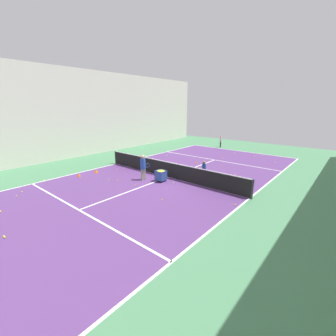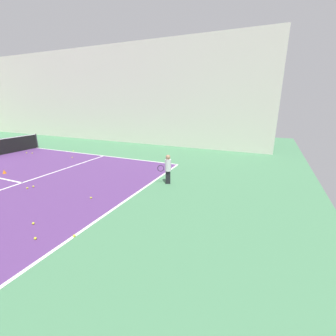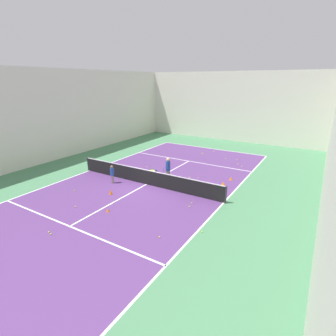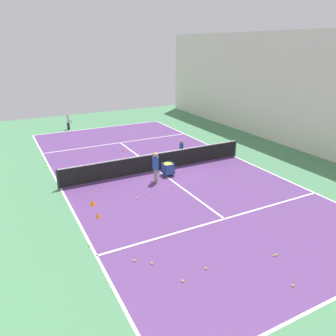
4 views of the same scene
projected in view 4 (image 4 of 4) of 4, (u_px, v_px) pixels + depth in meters
The scene contains 47 objects.
ground_plane at pixel (158, 170), 18.99m from camera, with size 36.66×36.66×0.00m, color #477F56.
court_playing_area at pixel (158, 170), 18.99m from camera, with size 10.99×23.11×0.00m.
line_baseline_near at pixel (100, 128), 28.54m from camera, with size 10.99×0.10×0.00m, color white.
line_baseline_far at pixel (334, 299), 9.43m from camera, with size 10.99×0.10×0.00m, color white.
line_sideline_left at pixel (233, 156), 21.37m from camera, with size 0.10×23.11×0.00m, color white.
line_sideline_right at pixel (61, 189), 16.60m from camera, with size 0.10×23.11×0.00m, color white.
line_service_near at pixel (120, 143), 24.24m from camera, with size 10.99×0.10×0.00m, color white.
line_service_far at pixel (224, 219), 13.73m from camera, with size 10.99×0.10×0.00m, color white.
line_centre_service at pixel (158, 170), 18.99m from camera, with size 0.10×12.71×0.00m, color white.
hall_enclosure_left at pixel (295, 91), 22.10m from camera, with size 0.15×32.96×7.73m.
tennis_net at pixel (158, 161), 18.79m from camera, with size 11.29×0.10×1.06m.
player_near_baseline at pixel (68, 121), 27.75m from camera, with size 0.39×0.57×1.28m.
coach_at_net at pixel (156, 165), 17.09m from camera, with size 0.42×0.69×1.65m.
child_midcourt at pixel (181, 149), 20.48m from camera, with size 0.35×0.35×1.27m.
ball_cart at pixel (168, 167), 18.13m from camera, with size 0.57×0.56×0.72m.
training_cone_0 at pixel (123, 150), 22.25m from camera, with size 0.16×0.16×0.20m, color orange.
training_cone_1 at pixel (154, 153), 21.39m from camera, with size 0.20×0.20×0.34m, color orange.
training_cone_2 at pixel (93, 202), 14.87m from camera, with size 0.26×0.26×0.27m, color orange.
training_cone_3 at pixel (98, 215), 13.80m from camera, with size 0.21×0.21×0.25m, color orange.
tennis_ball_0 at pixel (159, 129), 28.06m from camera, with size 0.07×0.07×0.07m, color yellow.
tennis_ball_1 at pixel (86, 176), 18.11m from camera, with size 0.07×0.07×0.07m, color yellow.
tennis_ball_2 at pixel (152, 263), 10.92m from camera, with size 0.07×0.07×0.07m, color yellow.
tennis_ball_4 at pixel (146, 194), 15.95m from camera, with size 0.07×0.07×0.07m, color yellow.
tennis_ball_5 at pixel (180, 171), 18.81m from camera, with size 0.07×0.07×0.07m, color yellow.
tennis_ball_6 at pixel (134, 260), 11.05m from camera, with size 0.07×0.07×0.07m, color yellow.
tennis_ball_7 at pixel (137, 198), 15.49m from camera, with size 0.07×0.07×0.07m, color yellow.
tennis_ball_8 at pixel (96, 190), 16.36m from camera, with size 0.07×0.07×0.07m, color yellow.
tennis_ball_9 at pixel (131, 126), 29.00m from camera, with size 0.07×0.07×0.07m, color yellow.
tennis_ball_10 at pixel (244, 162), 20.21m from camera, with size 0.07×0.07×0.07m, color yellow.
tennis_ball_11 at pixel (293, 285), 9.91m from camera, with size 0.07×0.07×0.07m, color yellow.
tennis_ball_12 at pixel (277, 255), 11.35m from camera, with size 0.07×0.07×0.07m, color yellow.
tennis_ball_13 at pixel (146, 145), 23.57m from camera, with size 0.07×0.07×0.07m, color yellow.
tennis_ball_14 at pixel (105, 130), 27.51m from camera, with size 0.07×0.07×0.07m, color yellow.
tennis_ball_15 at pixel (123, 125), 29.49m from camera, with size 0.07×0.07×0.07m, color yellow.
tennis_ball_16 at pixel (129, 128), 28.19m from camera, with size 0.07×0.07×0.07m, color yellow.
tennis_ball_17 at pixel (220, 181), 17.37m from camera, with size 0.07×0.07×0.07m, color yellow.
tennis_ball_18 at pixel (121, 139), 25.11m from camera, with size 0.07×0.07×0.07m, color yellow.
tennis_ball_19 at pixel (183, 281), 10.10m from camera, with size 0.07×0.07×0.07m, color yellow.
tennis_ball_20 at pixel (45, 167), 19.38m from camera, with size 0.07×0.07×0.07m, color yellow.
tennis_ball_21 at pixel (82, 173), 18.46m from camera, with size 0.07×0.07×0.07m, color yellow.
tennis_ball_22 at pixel (172, 187), 16.67m from camera, with size 0.07×0.07×0.07m, color yellow.
tennis_ball_23 at pixel (66, 157), 21.18m from camera, with size 0.07×0.07×0.07m, color yellow.
tennis_ball_24 at pixel (89, 245), 11.88m from camera, with size 0.07×0.07×0.07m, color yellow.
tennis_ball_25 at pixel (118, 139), 25.06m from camera, with size 0.07×0.07×0.07m, color yellow.
tennis_ball_26 at pixel (178, 147), 23.15m from camera, with size 0.07×0.07×0.07m, color yellow.
tennis_ball_28 at pixel (206, 268), 10.66m from camera, with size 0.07×0.07×0.07m, color yellow.
tennis_ball_29 at pixel (274, 256), 11.31m from camera, with size 0.07×0.07×0.07m, color yellow.
Camera 4 is at (7.71, 15.93, 6.90)m, focal length 35.00 mm.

